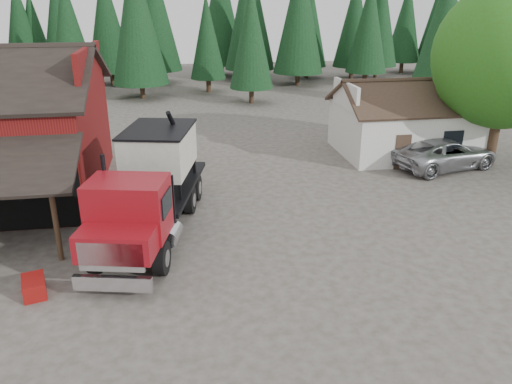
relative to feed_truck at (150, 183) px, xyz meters
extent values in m
plane|color=#474137|center=(2.23, -4.03, -2.16)|extent=(120.00, 120.00, 0.00)
cube|color=maroon|center=(-2.77, 5.97, 3.84)|extent=(0.25, 7.00, 2.00)
cylinder|color=#382619|center=(-3.37, -1.93, -0.76)|extent=(0.20, 0.20, 2.80)
cube|color=silver|center=(15.23, 8.97, -0.66)|extent=(8.00, 6.00, 3.00)
cube|color=#38281E|center=(15.23, 7.47, 1.59)|extent=(8.60, 3.42, 1.80)
cube|color=#38281E|center=(15.23, 10.47, 1.59)|extent=(8.60, 3.42, 1.80)
cube|color=silver|center=(11.23, 8.97, 1.59)|extent=(0.20, 4.20, 1.50)
cube|color=silver|center=(19.23, 8.97, 1.59)|extent=(0.20, 4.20, 1.50)
cube|color=#38281E|center=(13.73, 5.95, -1.16)|extent=(0.90, 0.06, 2.00)
cube|color=black|center=(16.73, 5.95, -0.56)|extent=(1.20, 0.06, 1.00)
cylinder|color=#382619|center=(19.23, 5.97, -0.56)|extent=(0.60, 0.60, 3.20)
sphere|color=#2E6016|center=(19.23, 5.97, 4.04)|extent=(8.00, 8.00, 8.00)
sphere|color=#2E6016|center=(18.03, 6.77, 2.84)|extent=(4.40, 4.40, 4.40)
cylinder|color=#382619|center=(8.23, 25.97, -1.36)|extent=(0.44, 0.44, 1.60)
cone|color=black|center=(8.23, 25.97, 3.74)|extent=(3.96, 3.96, 9.00)
cylinder|color=#382619|center=(24.23, 21.97, -1.36)|extent=(0.44, 0.44, 1.60)
cone|color=black|center=(24.23, 21.97, 4.74)|extent=(4.84, 4.84, 11.00)
cylinder|color=#382619|center=(-1.77, 29.97, -1.36)|extent=(0.44, 0.44, 1.60)
cone|color=black|center=(-1.77, 29.97, 5.24)|extent=(5.28, 5.28, 12.00)
cylinder|color=black|center=(-1.91, -3.04, -1.54)|extent=(0.66, 1.29, 1.23)
cylinder|color=black|center=(0.38, -3.57, -1.54)|extent=(0.66, 1.29, 1.23)
cylinder|color=black|center=(-0.71, 2.20, -1.54)|extent=(0.66, 1.29, 1.23)
cylinder|color=black|center=(1.58, 1.67, -1.54)|extent=(0.66, 1.29, 1.23)
cylinder|color=black|center=(-0.36, 3.73, -1.54)|extent=(0.66, 1.29, 1.23)
cylinder|color=black|center=(1.93, 3.20, -1.54)|extent=(0.66, 1.29, 1.23)
cube|color=black|center=(0.04, 0.19, -1.10)|extent=(3.36, 9.66, 0.45)
cube|color=silver|center=(-1.16, -4.99, -1.54)|extent=(2.55, 0.77, 0.50)
cube|color=silver|center=(-1.13, -4.88, -0.65)|extent=(2.10, 0.59, 1.01)
cube|color=maroon|center=(-0.98, -4.23, -0.48)|extent=(2.78, 1.98, 0.95)
cube|color=maroon|center=(-0.65, -2.81, 0.14)|extent=(3.04, 2.46, 2.07)
cube|color=black|center=(-0.86, -3.68, 0.47)|extent=(2.31, 0.61, 1.01)
cylinder|color=black|center=(-1.52, -1.58, 0.75)|extent=(0.19, 0.19, 2.01)
cube|color=black|center=(-0.40, -1.72, 0.08)|extent=(2.70, 0.75, 1.79)
cube|color=black|center=(0.39, 1.72, -0.79)|extent=(4.24, 6.97, 0.18)
cube|color=beige|center=(0.39, 1.72, 0.86)|extent=(3.34, 4.18, 1.79)
cone|color=beige|center=(0.39, 1.72, -0.26)|extent=(2.95, 2.95, 0.78)
cube|color=black|center=(0.39, 1.72, 1.78)|extent=(3.47, 4.31, 0.09)
cylinder|color=black|center=(1.39, 3.09, 0.75)|extent=(1.34, 2.28, 3.42)
cube|color=maroon|center=(0.33, 4.49, -0.48)|extent=(0.86, 1.02, 0.50)
cylinder|color=silver|center=(0.76, -2.39, -1.21)|extent=(0.86, 1.23, 0.63)
imported|color=#A7A9AF|center=(16.23, 5.70, -1.30)|extent=(6.69, 4.28, 1.72)
cube|color=maroon|center=(-3.77, -4.25, -1.86)|extent=(0.97, 1.25, 0.60)
camera|label=1|loc=(1.12, -19.36, 7.04)|focal=35.00mm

